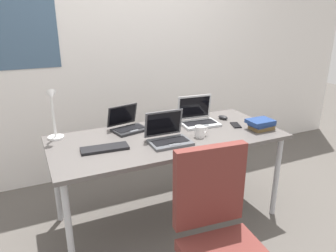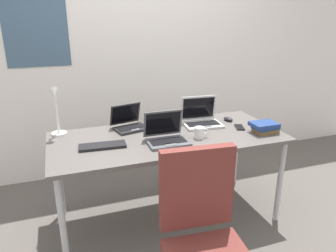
# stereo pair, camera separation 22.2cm
# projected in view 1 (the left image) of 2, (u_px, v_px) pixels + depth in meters

# --- Properties ---
(ground_plane) EXTENTS (12.00, 12.00, 0.00)m
(ground_plane) POSITION_uv_depth(u_px,v_px,m) (168.00, 216.00, 2.74)
(ground_plane) COLOR #56514C
(wall_back) EXTENTS (6.00, 0.13, 2.60)m
(wall_back) POSITION_uv_depth(u_px,v_px,m) (122.00, 49.00, 3.25)
(wall_back) COLOR silver
(wall_back) RESTS_ON ground_plane
(desk) EXTENTS (1.80, 0.80, 0.74)m
(desk) POSITION_uv_depth(u_px,v_px,m) (168.00, 142.00, 2.51)
(desk) COLOR #595451
(desk) RESTS_ON ground_plane
(desk_lamp) EXTENTS (0.12, 0.18, 0.40)m
(desk_lamp) POSITION_uv_depth(u_px,v_px,m) (54.00, 115.00, 2.35)
(desk_lamp) COLOR white
(desk_lamp) RESTS_ON desk
(laptop_front_left) EXTENTS (0.33, 0.27, 0.23)m
(laptop_front_left) POSITION_uv_depth(u_px,v_px,m) (198.00, 118.00, 2.75)
(laptop_front_left) COLOR #B7BABC
(laptop_front_left) RESTS_ON desk
(laptop_back_right) EXTENTS (0.30, 0.25, 0.22)m
(laptop_back_right) POSITION_uv_depth(u_px,v_px,m) (168.00, 136.00, 2.35)
(laptop_back_right) COLOR #515459
(laptop_back_right) RESTS_ON desk
(laptop_back_left) EXTENTS (0.31, 0.29, 0.20)m
(laptop_back_left) POSITION_uv_depth(u_px,v_px,m) (128.00, 125.00, 2.60)
(laptop_back_left) COLOR #232326
(laptop_back_left) RESTS_ON desk
(external_keyboard) EXTENTS (0.34, 0.14, 0.02)m
(external_keyboard) POSITION_uv_depth(u_px,v_px,m) (105.00, 148.00, 2.23)
(external_keyboard) COLOR black
(external_keyboard) RESTS_ON desk
(computer_mouse) EXTENTS (0.08, 0.11, 0.03)m
(computer_mouse) POSITION_uv_depth(u_px,v_px,m) (223.00, 117.00, 2.88)
(computer_mouse) COLOR black
(computer_mouse) RESTS_ON desk
(cell_phone) EXTENTS (0.11, 0.15, 0.01)m
(cell_phone) POSITION_uv_depth(u_px,v_px,m) (236.00, 125.00, 2.72)
(cell_phone) COLOR black
(cell_phone) RESTS_ON desk
(book_stack) EXTENTS (0.22, 0.15, 0.08)m
(book_stack) POSITION_uv_depth(u_px,v_px,m) (261.00, 124.00, 2.61)
(book_stack) COLOR brown
(book_stack) RESTS_ON desk
(coffee_mug) EXTENTS (0.11, 0.08, 0.09)m
(coffee_mug) POSITION_uv_depth(u_px,v_px,m) (200.00, 132.00, 2.45)
(coffee_mug) COLOR white
(coffee_mug) RESTS_ON desk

